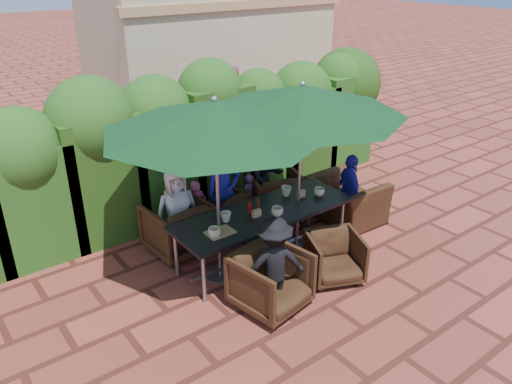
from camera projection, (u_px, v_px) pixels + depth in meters
ground at (274, 265)px, 6.97m from camera, size 80.00×80.00×0.00m
dining_table at (264, 216)px, 6.85m from camera, size 2.59×0.90×0.75m
umbrella_left at (215, 117)px, 5.81m from camera, size 2.75×2.75×2.46m
umbrella_right at (302, 100)px, 6.50m from camera, size 2.77×2.77×2.46m
chair_far_left at (177, 225)px, 7.15m from camera, size 0.88×0.83×0.85m
chair_far_mid at (219, 211)px, 7.64m from camera, size 0.92×0.89×0.75m
chair_far_right at (274, 192)px, 8.16m from camera, size 1.02×0.99×0.84m
chair_near_left at (271, 278)px, 5.98m from camera, size 0.91×0.87×0.82m
chair_near_right at (335, 255)px, 6.56m from camera, size 0.88×0.85×0.70m
chair_end_right at (347, 193)px, 7.98m from camera, size 0.76×1.12×0.96m
adult_far_left at (177, 210)px, 7.08m from camera, size 0.69×0.48×1.29m
adult_far_mid at (224, 191)px, 7.53m from camera, size 0.60×0.53×1.40m
adult_far_right at (266, 178)px, 8.05m from camera, size 0.67×0.43×1.35m
adult_near_left at (274, 264)px, 5.91m from camera, size 0.85×0.64×1.21m
adult_end_right at (349, 191)px, 7.76m from camera, size 0.61×0.78×1.20m
child_left at (198, 209)px, 7.54m from camera, size 0.35×0.30×0.90m
child_right at (251, 198)px, 8.00m from camera, size 0.32×0.27×0.80m
pedestrian_a at (197, 119)px, 10.43m from camera, size 1.58×0.60×1.68m
pedestrian_b at (230, 107)px, 11.00m from camera, size 0.92×0.63×1.80m
pedestrian_c at (268, 104)px, 11.70m from camera, size 1.10×0.86×1.56m
cup_a at (214, 232)px, 6.17m from camera, size 0.16×0.16×0.13m
cup_b at (226, 217)px, 6.53m from camera, size 0.14×0.14×0.13m
cup_c at (277, 212)px, 6.67m from camera, size 0.16×0.16×0.13m
cup_d at (286, 191)px, 7.24m from camera, size 0.15×0.15×0.14m
cup_e at (319, 192)px, 7.25m from camera, size 0.15×0.15×0.12m
ketchup_bottle at (250, 208)px, 6.72m from camera, size 0.04×0.04×0.17m
sauce_bottle at (258, 203)px, 6.85m from camera, size 0.04×0.04×0.17m
serving_tray at (220, 232)px, 6.28m from camera, size 0.35×0.25×0.02m
number_block_left at (257, 213)px, 6.66m from camera, size 0.12×0.06×0.10m
number_block_right at (301, 194)px, 7.21m from camera, size 0.12×0.06×0.10m
hedge_wall at (168, 136)px, 7.91m from camera, size 9.10×1.60×2.47m
building at (211, 53)px, 13.24m from camera, size 6.20×3.08×3.20m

